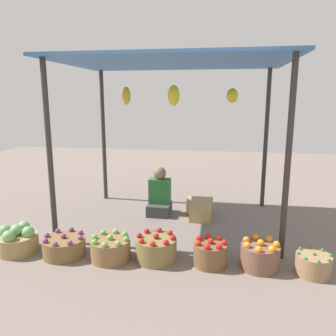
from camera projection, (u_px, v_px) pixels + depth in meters
name	position (u px, v px, depth m)	size (l,w,h in m)	color
ground_plane	(173.00, 221.00, 5.14)	(14.00, 14.00, 0.00)	slate
market_stall_structure	(174.00, 75.00, 4.69)	(3.17, 2.26, 2.38)	#38332D
vendor_person	(160.00, 196.00, 5.42)	(0.36, 0.44, 0.78)	#3A3C3C
basket_cabbages	(17.00, 240.00, 4.09)	(0.49, 0.49, 0.35)	#9D8150
basket_purple_onions	(64.00, 246.00, 4.01)	(0.50, 0.50, 0.28)	brown
basket_green_apples	(111.00, 249.00, 3.91)	(0.47, 0.47, 0.31)	olive
basket_red_apples	(156.00, 249.00, 3.88)	(0.48, 0.48, 0.33)	olive
basket_red_tomatoes	(210.00, 253.00, 3.77)	(0.39, 0.39, 0.32)	brown
basket_oranges	(260.00, 256.00, 3.70)	(0.43, 0.43, 0.34)	brown
basket_green_chilies	(313.00, 264.00, 3.57)	(0.37, 0.37, 0.26)	#997551
wooden_crate_near_vendor	(200.00, 206.00, 5.49)	(0.42, 0.30, 0.24)	tan
wooden_crate_stacked_rear	(201.00, 212.00, 5.18)	(0.34, 0.35, 0.24)	tan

